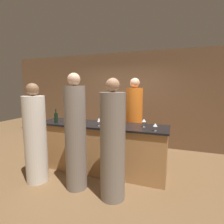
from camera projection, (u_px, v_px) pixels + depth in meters
The scene contains 15 objects.
ground_plane at pixel (101, 170), 3.78m from camera, with size 14.00×14.00×0.00m, color brown.
back_wall at pixel (125, 99), 5.37m from camera, with size 8.00×0.06×2.80m.
bar_counter at pixel (101, 147), 3.71m from camera, with size 2.77×0.73×1.01m.
bartender at pixel (134, 123), 4.17m from camera, with size 0.38×0.38×1.98m.
guest_0 at pixel (113, 145), 2.71m from camera, with size 0.39×0.39×1.91m.
guest_1 at pixel (76, 136), 2.99m from camera, with size 0.36×0.36×2.00m.
guest_2 at pixel (35, 137), 3.23m from camera, with size 0.40×0.40×1.84m.
wine_bottle_0 at pixel (109, 119), 3.67m from camera, with size 0.07×0.07×0.28m.
wine_bottle_1 at pixel (56, 117), 3.77m from camera, with size 0.08×0.08×0.30m.
wine_glass_0 at pixel (144, 121), 3.34m from camera, with size 0.08×0.08×0.16m.
wine_glass_1 at pixel (103, 118), 3.60m from camera, with size 0.08×0.08×0.17m.
wine_glass_2 at pixel (120, 120), 3.47m from camera, with size 0.08×0.08×0.15m.
wine_glass_3 at pixel (155, 125), 3.05m from camera, with size 0.08×0.08×0.14m.
wine_glass_4 at pixel (99, 120), 3.44m from camera, with size 0.07×0.07×0.16m.
wine_glass_5 at pixel (113, 123), 3.20m from camera, with size 0.08×0.08×0.15m.
Camera 1 is at (1.42, -3.29, 1.77)m, focal length 28.00 mm.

